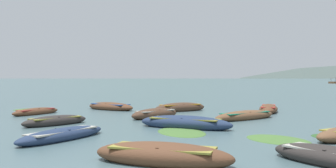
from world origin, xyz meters
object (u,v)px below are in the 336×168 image
rowboat_0 (332,157)px  rowboat_5 (55,121)px  rowboat_4 (36,112)px  rowboat_11 (110,107)px  rowboat_10 (155,114)px  rowboat_8 (63,135)px  rowboat_2 (180,108)px  rowboat_3 (245,116)px  rowboat_1 (185,123)px  rowboat_13 (163,155)px  rowboat_7 (268,109)px

rowboat_0 → rowboat_5: (-9.87, 7.98, -0.01)m
rowboat_0 → rowboat_4: rowboat_0 is taller
rowboat_4 → rowboat_11: 5.28m
rowboat_5 → rowboat_10: 5.60m
rowboat_4 → rowboat_10: (7.44, -1.81, 0.05)m
rowboat_10 → rowboat_5: bearing=-144.4°
rowboat_8 → rowboat_11: 12.80m
rowboat_2 → rowboat_4: 9.22m
rowboat_3 → rowboat_1: bearing=-131.9°
rowboat_0 → rowboat_8: rowboat_0 is taller
rowboat_8 → rowboat_4: bearing=116.1°
rowboat_11 → rowboat_13: bearing=-75.0°
rowboat_0 → rowboat_11: size_ratio=0.82×
rowboat_2 → rowboat_5: size_ratio=1.19×
rowboat_3 → rowboat_11: size_ratio=1.00×
rowboat_7 → rowboat_13: bearing=-112.5°
rowboat_11 → rowboat_1: bearing=-61.8°
rowboat_1 → rowboat_2: rowboat_2 is taller
rowboat_1 → rowboat_3: 4.96m
rowboat_2 → rowboat_7: bearing=-4.1°
rowboat_8 → rowboat_13: size_ratio=1.04×
rowboat_0 → rowboat_1: bearing=117.8°
rowboat_7 → rowboat_11: (-10.71, 1.40, 0.01)m
rowboat_4 → rowboat_7: rowboat_7 is taller
rowboat_3 → rowboat_4: 12.60m
rowboat_5 → rowboat_3: bearing=16.0°
rowboat_8 → rowboat_2: bearing=69.9°
rowboat_2 → rowboat_3: rowboat_2 is taller
rowboat_10 → rowboat_0: bearing=-64.7°
rowboat_4 → rowboat_13: bearing=-57.3°
rowboat_3 → rowboat_5: (-9.49, -2.72, -0.01)m
rowboat_0 → rowboat_10: size_ratio=1.01×
rowboat_3 → rowboat_11: (-8.43, 5.86, 0.02)m
rowboat_11 → rowboat_3: bearing=-34.8°
rowboat_10 → rowboat_11: (-3.49, 5.32, -0.01)m
rowboat_11 → rowboat_13: size_ratio=1.03×
rowboat_2 → rowboat_10: (-1.43, -4.34, -0.01)m
rowboat_4 → rowboat_10: size_ratio=1.05×
rowboat_8 → rowboat_11: bearing=92.7°
rowboat_5 → rowboat_11: 8.64m
rowboat_7 → rowboat_13: (-6.29, -15.16, 0.02)m
rowboat_0 → rowboat_7: (1.91, 15.16, 0.01)m
rowboat_1 → rowboat_13: size_ratio=1.12×
rowboat_5 → rowboat_10: (4.55, 3.26, 0.03)m
rowboat_7 → rowboat_8: size_ratio=1.03×
rowboat_5 → rowboat_8: rowboat_5 is taller
rowboat_3 → rowboat_13: 11.42m
rowboat_0 → rowboat_5: size_ratio=1.03×
rowboat_8 → rowboat_0: bearing=-24.7°
rowboat_10 → rowboat_11: 6.36m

